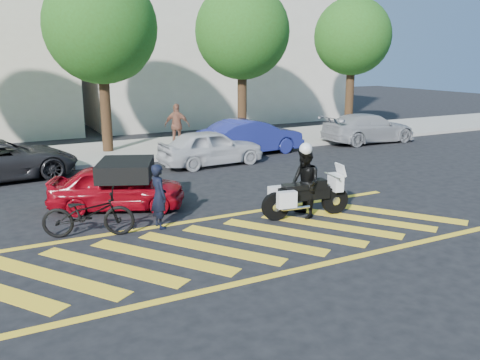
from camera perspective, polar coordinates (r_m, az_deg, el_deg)
name	(u,v)px	position (r m, az deg, el deg)	size (l,w,h in m)	color
ground	(234,243)	(11.60, -0.73, -7.13)	(90.00, 90.00, 0.00)	black
sidewalk	(108,152)	(22.59, -14.56, 3.01)	(60.00, 5.00, 0.15)	#9E998E
crosswalk	(232,244)	(11.58, -0.90, -7.14)	(12.33, 4.00, 0.01)	yellow
building_right	(211,33)	(33.69, -3.23, 16.14)	(16.00, 8.00, 11.00)	beige
tree_center	(104,31)	(22.33, -15.07, 15.83)	(4.60, 4.60, 7.56)	black
tree_right	(244,35)	(24.60, 0.45, 15.94)	(4.40, 4.40, 7.41)	black
tree_far_right	(353,39)	(28.23, 12.63, 15.15)	(4.00, 4.00, 7.10)	black
officer_bike	(159,196)	(12.56, -9.10, -1.80)	(0.58, 0.38, 1.60)	black
bicycle	(88,214)	(12.39, -16.66, -3.63)	(0.74, 2.11, 1.11)	black
police_motorcycle	(305,195)	(13.38, 7.28, -1.70)	(2.46, 0.88, 1.09)	black
officer_moto	(305,183)	(13.28, 7.27, -0.37)	(0.89, 0.69, 1.83)	black
red_convertible	(117,187)	(14.34, -13.61, -0.80)	(1.47, 3.65, 1.24)	maroon
parked_mid_right	(211,147)	(19.61, -3.27, 3.69)	(1.65, 4.09, 1.39)	#BBBCC0
parked_right	(251,137)	(21.79, 1.27, 4.88)	(1.59, 4.56, 1.50)	navy
parked_far_right	(369,128)	(25.53, 14.25, 5.67)	(1.97, 4.84, 1.40)	gray
pedestrian_right	(177,125)	(22.81, -7.07, 6.10)	(1.13, 0.47, 1.93)	#8E5640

